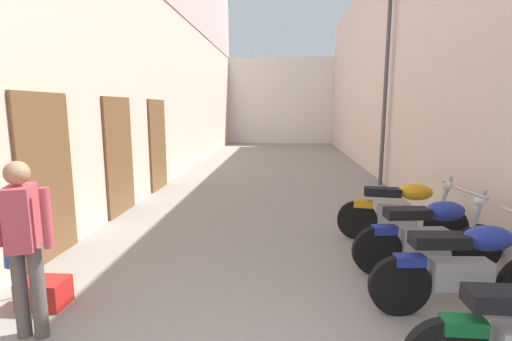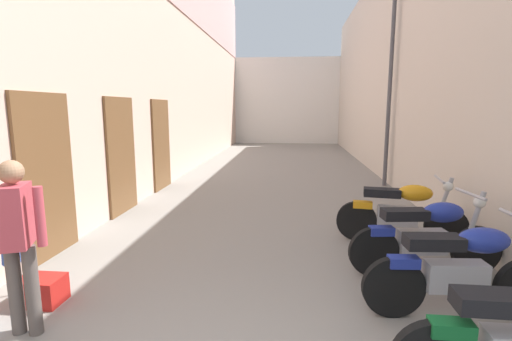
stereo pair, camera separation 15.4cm
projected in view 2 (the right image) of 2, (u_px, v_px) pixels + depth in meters
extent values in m
plane|color=gray|center=(278.00, 188.00, 9.51)|extent=(36.26, 36.26, 0.00)
cube|color=beige|center=(177.00, 31.00, 11.07)|extent=(0.40, 20.26, 8.48)
cube|color=brown|center=(47.00, 177.00, 4.97)|extent=(0.06, 1.10, 2.20)
cube|color=brown|center=(121.00, 156.00, 7.13)|extent=(0.06, 1.10, 2.20)
cube|color=brown|center=(161.00, 145.00, 9.29)|extent=(0.06, 1.10, 2.20)
cube|color=beige|center=(391.00, 68.00, 10.67)|extent=(0.40, 20.26, 6.25)
cube|color=silver|center=(287.00, 101.00, 22.01)|extent=(8.82, 2.00, 4.78)
cube|color=black|center=(497.00, 302.00, 2.42)|extent=(0.52, 0.23, 0.12)
cube|color=#0F5123|center=(451.00, 328.00, 2.48)|extent=(0.28, 0.14, 0.10)
cylinder|color=black|center=(393.00, 287.00, 3.59)|extent=(0.60, 0.12, 0.60)
cube|color=#9E9EA3|center=(455.00, 276.00, 3.56)|extent=(0.57, 0.24, 0.28)
ellipsoid|color=navy|center=(484.00, 240.00, 3.49)|extent=(0.50, 0.29, 0.24)
cube|color=black|center=(433.00, 242.00, 3.51)|extent=(0.53, 0.25, 0.12)
cube|color=navy|center=(404.00, 262.00, 3.55)|extent=(0.29, 0.16, 0.10)
cylinder|color=black|center=(476.00, 251.00, 4.52)|extent=(0.61, 0.15, 0.60)
cylinder|color=black|center=(374.00, 252.00, 4.48)|extent=(0.61, 0.15, 0.60)
cube|color=#9E9EA3|center=(422.00, 242.00, 4.48)|extent=(0.58, 0.27, 0.28)
ellipsoid|color=navy|center=(443.00, 212.00, 4.42)|extent=(0.51, 0.32, 0.24)
cube|color=black|center=(405.00, 214.00, 4.42)|extent=(0.54, 0.28, 0.12)
cylinder|color=#9E9EA3|center=(473.00, 223.00, 4.46)|extent=(0.25, 0.09, 0.77)
cylinder|color=#9E9EA3|center=(470.00, 194.00, 4.40)|extent=(0.11, 0.58, 0.04)
sphere|color=silver|center=(479.00, 202.00, 4.42)|extent=(0.14, 0.14, 0.14)
cube|color=navy|center=(381.00, 231.00, 4.44)|extent=(0.30, 0.17, 0.10)
cylinder|color=black|center=(446.00, 227.00, 5.40)|extent=(0.61, 0.17, 0.60)
cylinder|color=black|center=(356.00, 221.00, 5.71)|extent=(0.61, 0.17, 0.60)
cube|color=#9E9EA3|center=(397.00, 216.00, 5.55)|extent=(0.58, 0.28, 0.28)
ellipsoid|color=orange|center=(415.00, 193.00, 5.43)|extent=(0.51, 0.33, 0.24)
cube|color=black|center=(382.00, 193.00, 5.55)|extent=(0.55, 0.30, 0.12)
cylinder|color=#9E9EA3|center=(443.00, 203.00, 5.36)|extent=(0.25, 0.10, 0.77)
cylinder|color=#9E9EA3|center=(439.00, 179.00, 5.32)|extent=(0.12, 0.58, 0.04)
sphere|color=silver|center=(448.00, 186.00, 5.31)|extent=(0.14, 0.14, 0.14)
cube|color=orange|center=(363.00, 205.00, 5.64)|extent=(0.30, 0.18, 0.10)
cylinder|color=#564C47|center=(15.00, 290.00, 3.31)|extent=(0.12, 0.12, 0.82)
cylinder|color=#564C47|center=(32.00, 291.00, 3.30)|extent=(0.12, 0.12, 0.82)
cube|color=#B23D47|center=(16.00, 216.00, 3.19)|extent=(0.31, 0.39, 0.54)
sphere|color=#997051|center=(11.00, 172.00, 3.13)|extent=(0.20, 0.20, 0.20)
cylinder|color=#B23D47|center=(40.00, 216.00, 3.17)|extent=(0.08, 0.08, 0.52)
cube|color=red|center=(41.00, 290.00, 3.86)|extent=(0.44, 0.32, 0.28)
cylinder|color=#4C4C4C|center=(14.00, 255.00, 3.93)|extent=(0.02, 0.22, 0.93)
cone|color=#2D4C99|center=(6.00, 238.00, 3.82)|extent=(0.20, 0.31, 0.58)
cylinder|color=#47474C|center=(390.00, 84.00, 9.36)|extent=(0.10, 0.10, 5.16)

